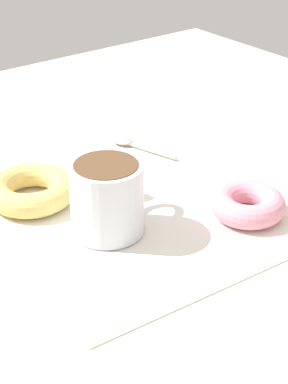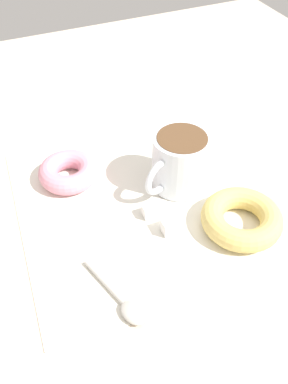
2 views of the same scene
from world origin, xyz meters
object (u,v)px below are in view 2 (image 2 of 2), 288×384
at_px(spoon, 126,305).
at_px(sugar_cube, 149,211).
at_px(sugar_cube_extra, 168,226).
at_px(coffee_cup, 180,161).
at_px(donut_far, 242,219).
at_px(donut_near_cup, 68,172).

distance_m(spoon, sugar_cube, 0.15).
relative_size(spoon, sugar_cube_extra, 5.80).
xyz_separation_m(coffee_cup, sugar_cube_extra, (-0.06, -0.08, -0.03)).
distance_m(coffee_cup, sugar_cube_extra, 0.10).
relative_size(coffee_cup, sugar_cube_extra, 5.79).
xyz_separation_m(spoon, sugar_cube_extra, (0.10, 0.09, 0.01)).
bearing_deg(spoon, donut_far, 15.92).
distance_m(donut_near_cup, sugar_cube_extra, 0.18).
height_order(coffee_cup, sugar_cube_extra, coffee_cup).
bearing_deg(donut_far, sugar_cube, 147.39).
bearing_deg(sugar_cube_extra, donut_far, -18.14).
height_order(coffee_cup, donut_far, coffee_cup).
xyz_separation_m(donut_far, sugar_cube_extra, (-0.10, 0.03, -0.01)).
bearing_deg(sugar_cube, spoon, -124.10).
xyz_separation_m(donut_far, spoon, (-0.19, -0.05, -0.01)).
distance_m(sugar_cube, sugar_cube_extra, 0.04).
bearing_deg(sugar_cube, coffee_cup, 32.39).
xyz_separation_m(sugar_cube, sugar_cube_extra, (0.01, -0.04, 0.00)).
distance_m(donut_near_cup, sugar_cube, 0.14).
relative_size(sugar_cube, sugar_cube_extra, 0.84).
bearing_deg(sugar_cube_extra, sugar_cube, 107.81).
relative_size(donut_far, sugar_cube, 6.83).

